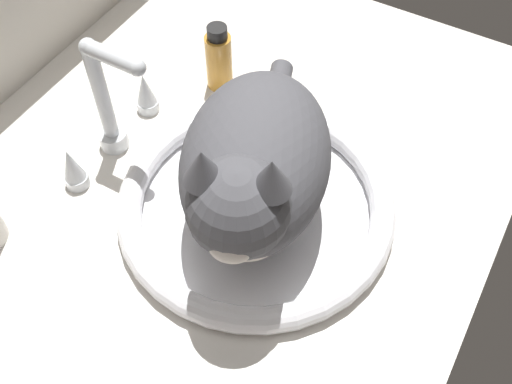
{
  "coord_description": "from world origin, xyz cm",
  "views": [
    {
      "loc": [
        -32.57,
        -28.78,
        66.67
      ],
      "look_at": [
        5.98,
        -6.7,
        7.0
      ],
      "focal_mm": 42.45,
      "sensor_mm": 36.0,
      "label": 1
    }
  ],
  "objects_px": {
    "sink_basin": "(256,204)",
    "faucet": "(109,111)",
    "cat": "(253,169)",
    "amber_bottle": "(219,59)"
  },
  "relations": [
    {
      "from": "cat",
      "to": "faucet",
      "type": "bearing_deg",
      "value": 85.11
    },
    {
      "from": "sink_basin",
      "to": "cat",
      "type": "xyz_separation_m",
      "value": [
        -0.02,
        -0.01,
        0.1
      ]
    },
    {
      "from": "sink_basin",
      "to": "amber_bottle",
      "type": "height_order",
      "value": "amber_bottle"
    },
    {
      "from": "sink_basin",
      "to": "faucet",
      "type": "distance_m",
      "value": 0.23
    },
    {
      "from": "faucet",
      "to": "amber_bottle",
      "type": "bearing_deg",
      "value": -17.78
    },
    {
      "from": "sink_basin",
      "to": "faucet",
      "type": "height_order",
      "value": "faucet"
    },
    {
      "from": "faucet",
      "to": "cat",
      "type": "xyz_separation_m",
      "value": [
        -0.02,
        -0.23,
        0.04
      ]
    },
    {
      "from": "sink_basin",
      "to": "cat",
      "type": "height_order",
      "value": "cat"
    },
    {
      "from": "sink_basin",
      "to": "faucet",
      "type": "xyz_separation_m",
      "value": [
        -0.0,
        0.22,
        0.06
      ]
    },
    {
      "from": "faucet",
      "to": "cat",
      "type": "relative_size",
      "value": 0.52
    }
  ]
}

